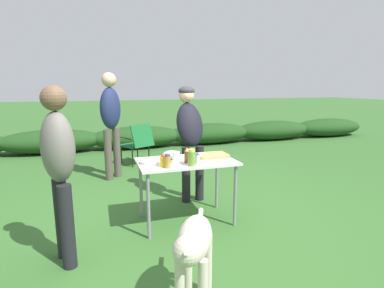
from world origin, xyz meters
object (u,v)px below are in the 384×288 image
(mustard_bottle, at_px, (163,161))
(standing_person_in_red_jacket, at_px, (111,116))
(folding_table, at_px, (186,167))
(mixing_bowl, at_px, (171,155))
(spice_jar, at_px, (168,161))
(beer_bottle, at_px, (187,156))
(paper_cup_stack, at_px, (176,157))
(dog, at_px, (194,247))
(plate_stack, at_px, (151,161))
(standing_person_in_dark_puffer, at_px, (59,161))
(standing_person_with_beanie, at_px, (190,130))
(mayo_bottle, at_px, (198,159))
(relish_jar, at_px, (192,158))
(camp_chair_green_behind_table, at_px, (138,142))
(food_tray, at_px, (212,156))

(mustard_bottle, height_order, standing_person_in_red_jacket, standing_person_in_red_jacket)
(folding_table, xyz_separation_m, mixing_bowl, (-0.15, 0.13, 0.13))
(spice_jar, distance_m, standing_person_in_red_jacket, 2.30)
(standing_person_in_red_jacket, bearing_deg, beer_bottle, -117.14)
(paper_cup_stack, distance_m, beer_bottle, 0.12)
(folding_table, xyz_separation_m, dog, (-0.37, -1.41, -0.15))
(plate_stack, relative_size, standing_person_in_dark_puffer, 0.16)
(beer_bottle, relative_size, standing_person_with_beanie, 0.11)
(beer_bottle, xyz_separation_m, standing_person_in_red_jacket, (-0.70, 2.11, 0.26))
(folding_table, xyz_separation_m, standing_person_in_dark_puffer, (-1.27, -0.46, 0.28))
(plate_stack, xyz_separation_m, mayo_bottle, (0.47, -0.20, 0.05))
(relish_jar, height_order, dog, relish_jar)
(mixing_bowl, distance_m, mustard_bottle, 0.34)
(spice_jar, height_order, standing_person_in_dark_puffer, standing_person_in_dark_puffer)
(folding_table, distance_m, dog, 1.46)
(beer_bottle, relative_size, camp_chair_green_behind_table, 0.21)
(spice_jar, bearing_deg, mustard_bottle, 117.11)
(plate_stack, distance_m, mayo_bottle, 0.51)
(spice_jar, bearing_deg, plate_stack, 116.69)
(standing_person_in_dark_puffer, xyz_separation_m, dog, (0.90, -0.95, -0.44))
(folding_table, relative_size, standing_person_with_beanie, 0.70)
(standing_person_in_dark_puffer, bearing_deg, beer_bottle, -91.46)
(mixing_bowl, relative_size, standing_person_in_red_jacket, 0.11)
(standing_person_in_dark_puffer, bearing_deg, mixing_bowl, -79.50)
(standing_person_with_beanie, height_order, dog, standing_person_with_beanie)
(beer_bottle, distance_m, standing_person_with_beanie, 0.88)
(relish_jar, xyz_separation_m, dog, (-0.36, -1.17, -0.32))
(mustard_bottle, xyz_separation_m, camp_chair_green_behind_table, (0.12, 2.95, -0.34))
(camp_chair_green_behind_table, bearing_deg, spice_jar, -119.01)
(spice_jar, xyz_separation_m, beer_bottle, (0.25, 0.13, 0.01))
(folding_table, height_order, dog, folding_table)
(standing_person_in_red_jacket, distance_m, standing_person_in_dark_puffer, 2.52)
(spice_jar, bearing_deg, standing_person_with_beanie, 60.53)
(food_tray, relative_size, dog, 0.50)
(standing_person_in_dark_puffer, distance_m, camp_chair_green_behind_table, 3.44)
(folding_table, relative_size, standing_person_in_dark_puffer, 0.70)
(mixing_bowl, relative_size, mustard_bottle, 1.50)
(folding_table, distance_m, standing_person_in_dark_puffer, 1.38)
(spice_jar, relative_size, relish_jar, 0.81)
(food_tray, relative_size, mustard_bottle, 2.88)
(folding_table, distance_m, beer_bottle, 0.19)
(mixing_bowl, height_order, beer_bottle, beer_bottle)
(folding_table, height_order, beer_bottle, beer_bottle)
(standing_person_with_beanie, bearing_deg, beer_bottle, -113.94)
(folding_table, relative_size, plate_stack, 4.32)
(folding_table, xyz_separation_m, mustard_bottle, (-0.31, -0.17, 0.14))
(standing_person_in_dark_puffer, bearing_deg, plate_stack, -78.71)
(plate_stack, height_order, beer_bottle, beer_bottle)
(camp_chair_green_behind_table, bearing_deg, beer_bottle, -114.17)
(relish_jar, bearing_deg, standing_person_with_beanie, 73.75)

